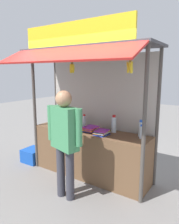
# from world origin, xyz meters

# --- Properties ---
(ground_plane) EXTENTS (20.00, 20.00, 0.00)m
(ground_plane) POSITION_xyz_m (0.00, 0.00, 0.00)
(ground_plane) COLOR slate
(stall_counter) EXTENTS (2.27, 0.58, 0.88)m
(stall_counter) POSITION_xyz_m (0.00, 0.00, 0.44)
(stall_counter) COLOR brown
(stall_counter) RESTS_ON ground
(stall_structure) EXTENTS (2.47, 1.37, 2.71)m
(stall_structure) POSITION_xyz_m (0.00, 0.06, 1.61)
(stall_structure) COLOR #4C4742
(stall_structure) RESTS_ON ground
(water_bottle_front_left) EXTENTS (0.07, 0.07, 0.25)m
(water_bottle_front_left) POSITION_xyz_m (-0.25, 0.18, 1.00)
(water_bottle_front_left) COLOR silver
(water_bottle_front_left) RESTS_ON stall_counter
(water_bottle_mid_left) EXTENTS (0.08, 0.08, 0.28)m
(water_bottle_mid_left) POSITION_xyz_m (0.91, 0.18, 1.02)
(water_bottle_mid_left) COLOR silver
(water_bottle_mid_left) RESTS_ON stall_counter
(water_bottle_far_right) EXTENTS (0.08, 0.08, 0.27)m
(water_bottle_far_right) POSITION_xyz_m (-1.03, 0.21, 1.01)
(water_bottle_far_right) COLOR silver
(water_bottle_far_right) RESTS_ON stall_counter
(water_bottle_right) EXTENTS (0.07, 0.07, 0.23)m
(water_bottle_right) POSITION_xyz_m (0.96, 0.08, 0.99)
(water_bottle_right) COLOR silver
(water_bottle_right) RESTS_ON stall_counter
(water_bottle_left) EXTENTS (0.09, 0.09, 0.32)m
(water_bottle_left) POSITION_xyz_m (0.42, 0.15, 1.03)
(water_bottle_left) COLOR silver
(water_bottle_left) RESTS_ON stall_counter
(magazine_stack_back_right) EXTENTS (0.26, 0.31, 0.09)m
(magazine_stack_back_right) POSITION_xyz_m (0.04, -0.03, 0.93)
(magazine_stack_back_right) COLOR black
(magazine_stack_back_right) RESTS_ON stall_counter
(magazine_stack_back_left) EXTENTS (0.25, 0.27, 0.08)m
(magazine_stack_back_left) POSITION_xyz_m (0.33, -0.11, 0.93)
(magazine_stack_back_left) COLOR blue
(magazine_stack_back_left) RESTS_ON stall_counter
(banana_bunch_leftmost) EXTENTS (0.11, 0.12, 0.30)m
(banana_bunch_leftmost) POSITION_xyz_m (0.93, -0.39, 2.02)
(banana_bunch_leftmost) COLOR #332D23
(banana_bunch_rightmost) EXTENTS (0.10, 0.10, 0.30)m
(banana_bunch_rightmost) POSITION_xyz_m (-0.08, -0.39, 2.01)
(banana_bunch_rightmost) COLOR #332D23
(vendor_person) EXTENTS (0.64, 0.32, 1.69)m
(vendor_person) POSITION_xyz_m (0.10, -0.82, 1.02)
(vendor_person) COLOR #383842
(vendor_person) RESTS_ON ground
(plastic_crate) EXTENTS (0.42, 0.42, 0.28)m
(plastic_crate) POSITION_xyz_m (-1.39, -0.17, 0.14)
(plastic_crate) COLOR #194CB2
(plastic_crate) RESTS_ON ground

